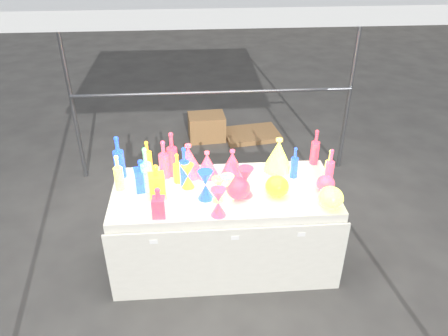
{
  "coord_description": "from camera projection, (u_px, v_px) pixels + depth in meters",
  "views": [
    {
      "loc": [
        -0.22,
        -2.91,
        2.72
      ],
      "look_at": [
        0.0,
        0.0,
        0.95
      ],
      "focal_mm": 35.0,
      "sensor_mm": 36.0,
      "label": 1
    }
  ],
  "objects": [
    {
      "name": "globe_1",
      "position": [
        330.0,
        199.0,
        3.27
      ],
      "size": [
        0.25,
        0.25,
        0.15
      ],
      "primitive_type": null,
      "rotation": [
        0.0,
        0.0,
        -0.38
      ],
      "color": "#156D87",
      "rests_on": "display_table"
    },
    {
      "name": "bottle_1",
      "position": [
        119.0,
        157.0,
        3.58
      ],
      "size": [
        0.11,
        0.11,
        0.38
      ],
      "primitive_type": null,
      "rotation": [
        0.0,
        0.0,
        0.28
      ],
      "color": "#198B51",
      "rests_on": "display_table"
    },
    {
      "name": "decanter_0",
      "position": [
        157.0,
        181.0,
        3.36
      ],
      "size": [
        0.14,
        0.14,
        0.29
      ],
      "primitive_type": null,
      "rotation": [
        0.0,
        0.0,
        0.13
      ],
      "color": "red",
      "rests_on": "display_table"
    },
    {
      "name": "bottle_5",
      "position": [
        146.0,
        170.0,
        3.4
      ],
      "size": [
        0.1,
        0.1,
        0.39
      ],
      "primitive_type": null,
      "rotation": [
        0.0,
        0.0,
        0.22
      ],
      "color": "#C327A1",
      "rests_on": "display_table"
    },
    {
      "name": "hourglass_0",
      "position": [
        245.0,
        182.0,
        3.38
      ],
      "size": [
        0.15,
        0.15,
        0.25
      ],
      "primitive_type": null,
      "rotation": [
        0.0,
        0.0,
        -0.29
      ],
      "color": "#F45C19",
      "rests_on": "display_table"
    },
    {
      "name": "globe_3",
      "position": [
        325.0,
        184.0,
        3.47
      ],
      "size": [
        0.16,
        0.16,
        0.12
      ],
      "primitive_type": null,
      "rotation": [
        0.0,
        0.0,
        -0.07
      ],
      "color": "#1E27B4",
      "rests_on": "display_table"
    },
    {
      "name": "ground",
      "position": [
        224.0,
        258.0,
        3.91
      ],
      "size": [
        80.0,
        80.0,
        0.0
      ],
      "primitive_type": "plane",
      "color": "#5A5853",
      "rests_on": "ground"
    },
    {
      "name": "hourglass_3",
      "position": [
        227.0,
        188.0,
        3.34
      ],
      "size": [
        0.11,
        0.11,
        0.21
      ],
      "primitive_type": null,
      "rotation": [
        0.0,
        0.0,
        -0.04
      ],
      "color": "#C327A1",
      "rests_on": "display_table"
    },
    {
      "name": "lampshade_0",
      "position": [
        189.0,
        160.0,
        3.64
      ],
      "size": [
        0.28,
        0.28,
        0.28
      ],
      "primitive_type": null,
      "rotation": [
        0.0,
        0.0,
        0.16
      ],
      "color": "gold",
      "rests_on": "display_table"
    },
    {
      "name": "lampshade_1",
      "position": [
        207.0,
        164.0,
        3.64
      ],
      "size": [
        0.24,
        0.24,
        0.23
      ],
      "primitive_type": null,
      "rotation": [
        0.0,
        0.0,
        0.26
      ],
      "color": "gold",
      "rests_on": "display_table"
    },
    {
      "name": "cardboard_box_closed",
      "position": [
        207.0,
        127.0,
        5.81
      ],
      "size": [
        0.5,
        0.38,
        0.34
      ],
      "primitive_type": "cube",
      "rotation": [
        0.0,
        0.0,
        0.08
      ],
      "color": "#A7794B",
      "rests_on": "ground"
    },
    {
      "name": "globe_0",
      "position": [
        277.0,
        187.0,
        3.41
      ],
      "size": [
        0.19,
        0.19,
        0.15
      ],
      "primitive_type": null,
      "rotation": [
        0.0,
        0.0,
        -0.02
      ],
      "color": "red",
      "rests_on": "display_table"
    },
    {
      "name": "bottle_11",
      "position": [
        329.0,
        166.0,
        3.53
      ],
      "size": [
        0.08,
        0.08,
        0.3
      ],
      "primitive_type": null,
      "rotation": [
        0.0,
        0.0,
        0.24
      ],
      "color": "#156D87",
      "rests_on": "display_table"
    },
    {
      "name": "bottle_0",
      "position": [
        147.0,
        156.0,
        3.7
      ],
      "size": [
        0.09,
        0.09,
        0.28
      ],
      "primitive_type": null,
      "rotation": [
        0.0,
        0.0,
        -0.34
      ],
      "color": "red",
      "rests_on": "display_table"
    },
    {
      "name": "hourglass_5",
      "position": [
        205.0,
        185.0,
        3.35
      ],
      "size": [
        0.16,
        0.16,
        0.25
      ],
      "primitive_type": null,
      "rotation": [
        0.0,
        0.0,
        0.34
      ],
      "color": "#198B51",
      "rests_on": "display_table"
    },
    {
      "name": "bottle_4",
      "position": [
        118.0,
        172.0,
        3.44
      ],
      "size": [
        0.09,
        0.09,
        0.31
      ],
      "primitive_type": null,
      "rotation": [
        0.0,
        0.0,
        0.21
      ],
      "color": "#156D87",
      "rests_on": "display_table"
    },
    {
      "name": "bottle_7",
      "position": [
        185.0,
        166.0,
        3.49
      ],
      "size": [
        0.1,
        0.1,
        0.35
      ],
      "primitive_type": null,
      "rotation": [
        0.0,
        0.0,
        0.24
      ],
      "color": "#198B51",
      "rests_on": "display_table"
    },
    {
      "name": "bottle_2",
      "position": [
        172.0,
        154.0,
        3.6
      ],
      "size": [
        0.12,
        0.12,
        0.4
      ],
      "primitive_type": null,
      "rotation": [
        0.0,
        0.0,
        0.42
      ],
      "color": "#F45C19",
      "rests_on": "display_table"
    },
    {
      "name": "decanter_1",
      "position": [
        158.0,
        202.0,
        3.16
      ],
      "size": [
        0.1,
        0.1,
        0.25
      ],
      "primitive_type": null,
      "rotation": [
        0.0,
        0.0,
        -0.05
      ],
      "color": "#F45C19",
      "rests_on": "display_table"
    },
    {
      "name": "globe_2",
      "position": [
        238.0,
        189.0,
        3.38
      ],
      "size": [
        0.19,
        0.19,
        0.16
      ],
      "primitive_type": null,
      "rotation": [
        0.0,
        0.0,
        0.0
      ],
      "color": "#F45C19",
      "rests_on": "display_table"
    },
    {
      "name": "bottle_8",
      "position": [
        295.0,
        162.0,
        3.6
      ],
      "size": [
        0.07,
        0.07,
        0.28
      ],
      "primitive_type": null,
      "rotation": [
        0.0,
        0.0,
        0.18
      ],
      "color": "#198B51",
      "rests_on": "display_table"
    },
    {
      "name": "cardboard_box_flat",
      "position": [
        252.0,
        134.0,
        5.94
      ],
      "size": [
        0.8,
        0.62,
        0.06
      ],
      "primitive_type": "cube",
      "rotation": [
        0.0,
        0.0,
        0.15
      ],
      "color": "#A7794B",
      "rests_on": "ground"
    },
    {
      "name": "lampshade_3",
      "position": [
        278.0,
        154.0,
        3.71
      ],
      "size": [
        0.29,
        0.29,
        0.29
      ],
      "primitive_type": null,
      "rotation": [
        0.0,
        0.0,
        0.17
      ],
      "color": "#156D87",
      "rests_on": "display_table"
    },
    {
      "name": "decanter_2",
      "position": [
        142.0,
        175.0,
        3.44
      ],
      "size": [
        0.14,
        0.14,
        0.28
      ],
      "primitive_type": null,
      "rotation": [
        0.0,
        0.0,
        0.23
      ],
      "color": "#198B51",
      "rests_on": "display_table"
    },
    {
      "name": "bottle_10",
      "position": [
        330.0,
        167.0,
        3.51
      ],
      "size": [
        0.08,
        0.08,
        0.32
      ],
      "primitive_type": null,
      "rotation": [
        0.0,
        0.0,
        -0.14
      ],
      "color": "#1E27B4",
      "rests_on": "display_table"
    },
    {
      "name": "bottle_9",
      "position": [
        315.0,
        147.0,
        3.79
      ],
      "size": [
        0.07,
        0.07,
        0.33
      ],
      "primitive_type": null,
      "rotation": [
        0.0,
        0.0,
        0.01
      ],
      "color": "#F45C19",
      "rests_on": "display_table"
    },
    {
      "name": "hourglass_2",
      "position": [
        218.0,
        189.0,
        3.34
      ],
      "size": [
        0.13,
        0.13,
        0.2
      ],
      "primitive_type": null,
      "rotation": [
        0.0,
        0.0,
        0.43
      ],
      "color": "#156D87",
      "rests_on": "display_table"
    },
    {
      "name": "hourglass_1",
      "position": [
        218.0,
        202.0,
        3.17
      ],
      "size": [
        0.14,
        0.14,
        0.23
      ],
      "primitive_type": null,
      "rotation": [
        0.0,
        0.0,
        0.21
      ],
      "color": "#1E27B4",
      "rests_on": "display_table"
    },
    {
      "name": "hourglass_4",
      "position": [
        188.0,
        176.0,
        3.49
      ],
      "size": [
        0.13,
        0.13,
        0.21
      ],
      "primitive_type": null,
      "rotation": [
        0.0,
        0.0,
        -0.28
      ],
      "color": "red",
      "rests_on": "display_table"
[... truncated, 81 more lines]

